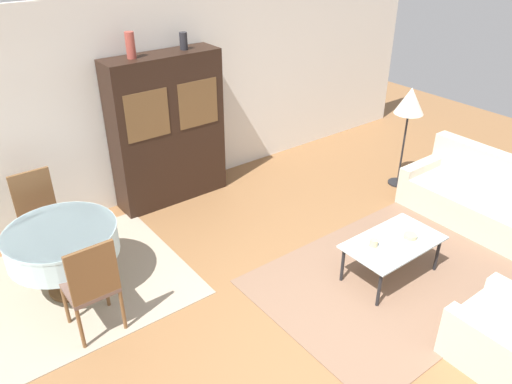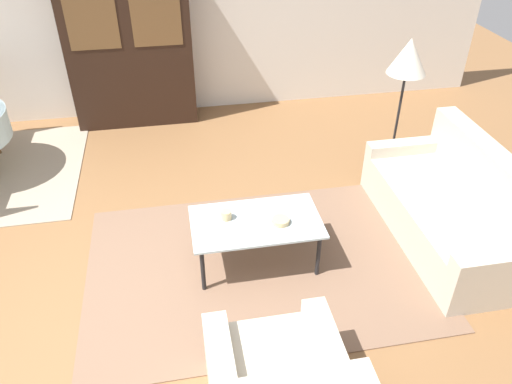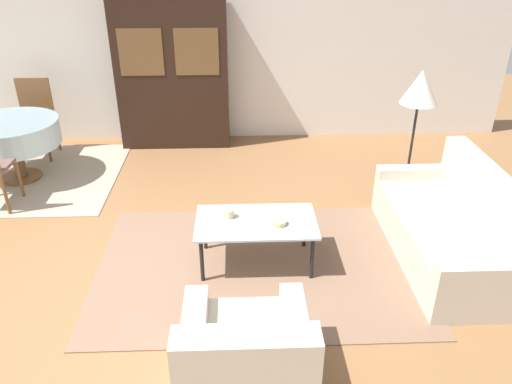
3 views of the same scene
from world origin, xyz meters
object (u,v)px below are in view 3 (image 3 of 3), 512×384
object	(u,v)px
bowl	(278,222)
display_cabinet	(173,75)
dining_table	(12,134)
cup	(229,213)
couch	(454,229)
coffee_table	(256,225)
armchair	(246,363)
dining_chair_far	(35,113)
floor_lamp	(420,91)

from	to	relation	value
bowl	display_cabinet	bearing A→B (deg)	111.69
dining_table	cup	world-z (taller)	dining_table
couch	coffee_table	world-z (taller)	couch
armchair	dining_table	distance (m)	4.36
dining_table	cup	bearing A→B (deg)	-34.83
dining_chair_far	armchair	bearing A→B (deg)	123.23
coffee_table	armchair	bearing A→B (deg)	-94.77
armchair	bowl	world-z (taller)	armchair
couch	dining_chair_far	world-z (taller)	dining_chair_far
couch	coffee_table	size ratio (longest dim) A/B	1.75
couch	cup	size ratio (longest dim) A/B	20.90
bowl	armchair	bearing A→B (deg)	-102.60
dining_chair_far	cup	distance (m)	3.70
cup	display_cabinet	bearing A→B (deg)	105.03
coffee_table	dining_chair_far	xyz separation A→B (m)	(-2.86, 2.68, 0.17)
armchair	dining_chair_far	distance (m)	5.00
cup	armchair	bearing A→B (deg)	-85.85
armchair	cup	xyz separation A→B (m)	(-0.11, 1.57, 0.20)
armchair	coffee_table	xyz separation A→B (m)	(0.12, 1.49, 0.12)
dining_chair_far	bowl	size ratio (longest dim) A/B	7.04
dining_chair_far	couch	bearing A→B (deg)	150.76
coffee_table	cup	xyz separation A→B (m)	(-0.24, 0.07, 0.08)
display_cabinet	dining_chair_far	xyz separation A→B (m)	(-1.83, -0.32, -0.42)
dining_table	bowl	bearing A→B (deg)	-32.71
couch	dining_table	world-z (taller)	couch
couch	display_cabinet	world-z (taller)	display_cabinet
armchair	bowl	size ratio (longest dim) A/B	6.28
floor_lamp	bowl	world-z (taller)	floor_lamp
floor_lamp	bowl	xyz separation A→B (m)	(-1.61, -1.39, -0.75)
couch	cup	xyz separation A→B (m)	(-2.09, 0.03, 0.20)
armchair	display_cabinet	size ratio (longest dim) A/B	0.46
display_cabinet	floor_lamp	distance (m)	3.30
armchair	coffee_table	bearing A→B (deg)	85.23
couch	floor_lamp	world-z (taller)	floor_lamp
display_cabinet	dining_chair_far	distance (m)	1.91
display_cabinet	armchair	bearing A→B (deg)	-78.68
floor_lamp	armchair	bearing A→B (deg)	-124.43
display_cabinet	bowl	world-z (taller)	display_cabinet
couch	cup	distance (m)	2.10
cup	dining_table	bearing A→B (deg)	145.17
dining_table	couch	bearing A→B (deg)	-21.47
display_cabinet	dining_chair_far	size ratio (longest dim) A/B	1.95
display_cabinet	bowl	xyz separation A→B (m)	(1.22, -3.06, -0.53)
display_cabinet	cup	xyz separation A→B (m)	(0.79, -2.93, -0.51)
couch	dining_table	bearing A→B (deg)	68.53
couch	dining_chair_far	size ratio (longest dim) A/B	1.84
dining_table	cup	xyz separation A→B (m)	(2.62, -1.82, -0.10)
couch	dining_table	xyz separation A→B (m)	(-4.71, 1.85, 0.30)
armchair	dining_table	bearing A→B (deg)	128.89
couch	dining_chair_far	xyz separation A→B (m)	(-4.71, 2.63, 0.29)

